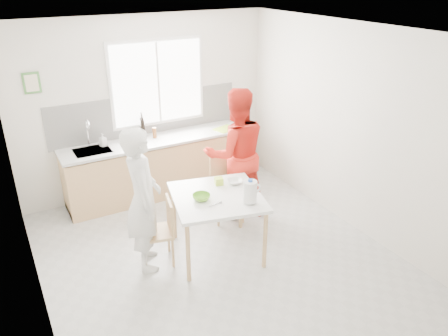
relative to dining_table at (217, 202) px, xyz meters
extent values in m
plane|color=#B7B7B2|center=(-0.06, -0.10, -0.72)|extent=(4.50, 4.50, 0.00)
plane|color=silver|center=(-0.06, 2.15, 0.63)|extent=(4.00, 0.00, 4.00)
plane|color=silver|center=(-0.06, -2.35, 0.63)|extent=(4.00, 0.00, 4.00)
plane|color=silver|center=(-2.06, -0.10, 0.63)|extent=(0.00, 4.50, 4.50)
plane|color=silver|center=(1.94, -0.10, 0.63)|extent=(0.00, 4.50, 4.50)
plane|color=white|center=(-0.06, -0.10, 1.98)|extent=(4.50, 4.50, 0.00)
cube|color=white|center=(0.14, 2.14, 0.98)|extent=(1.50, 0.03, 1.30)
cube|color=white|center=(0.14, 2.12, 0.98)|extent=(1.40, 0.02, 1.20)
cube|color=white|center=(0.14, 2.11, 0.98)|extent=(0.03, 0.03, 1.20)
cube|color=white|center=(-0.06, 2.14, 0.51)|extent=(3.00, 0.02, 0.65)
cube|color=#45813A|center=(-1.61, 2.14, 1.18)|extent=(0.22, 0.02, 0.28)
cube|color=beige|center=(-1.61, 2.13, 1.18)|extent=(0.16, 0.01, 0.22)
cube|color=tan|center=(-0.06, 1.85, -0.29)|extent=(2.80, 0.60, 0.86)
cube|color=#3F3326|center=(-0.06, 1.85, -0.67)|extent=(2.80, 0.54, 0.10)
cube|color=silver|center=(-0.06, 1.85, 0.18)|extent=(2.84, 0.64, 0.04)
cube|color=#A5A5AA|center=(-1.01, 1.85, 0.19)|extent=(0.50, 0.40, 0.03)
cylinder|color=silver|center=(-1.01, 2.01, 0.38)|extent=(0.02, 0.02, 0.36)
torus|color=silver|center=(-1.01, 1.94, 0.56)|extent=(0.02, 0.18, 0.18)
cube|color=white|center=(0.00, 0.00, 0.06)|extent=(1.25, 1.25, 0.04)
cylinder|color=tan|center=(-0.55, -0.34, -0.35)|extent=(0.05, 0.05, 0.74)
cylinder|color=tan|center=(-0.34, 0.55, -0.35)|extent=(0.05, 0.05, 0.74)
cylinder|color=tan|center=(0.34, -0.55, -0.35)|extent=(0.05, 0.05, 0.74)
cylinder|color=tan|center=(0.55, 0.34, -0.35)|extent=(0.05, 0.05, 0.74)
cube|color=tan|center=(-0.73, 0.17, -0.31)|extent=(0.46, 0.46, 0.04)
cube|color=tan|center=(-0.56, 0.13, -0.09)|extent=(0.11, 0.36, 0.40)
cylinder|color=tan|center=(-0.85, 0.37, -0.52)|extent=(0.03, 0.03, 0.39)
cylinder|color=tan|center=(-0.93, 0.05, -0.52)|extent=(0.03, 0.03, 0.39)
cylinder|color=tan|center=(-0.53, 0.29, -0.52)|extent=(0.03, 0.03, 0.39)
cylinder|color=tan|center=(-0.61, -0.02, -0.52)|extent=(0.03, 0.03, 0.39)
cube|color=tan|center=(0.51, 0.65, -0.27)|extent=(0.50, 0.50, 0.04)
cube|color=tan|center=(0.56, 0.83, -0.03)|extent=(0.39, 0.12, 0.44)
cylinder|color=tan|center=(0.30, 0.52, -0.51)|extent=(0.04, 0.04, 0.43)
cylinder|color=tan|center=(0.65, 0.43, -0.51)|extent=(0.04, 0.04, 0.43)
cylinder|color=tan|center=(0.38, 0.86, -0.51)|extent=(0.04, 0.04, 0.43)
cylinder|color=tan|center=(0.73, 0.78, -0.51)|extent=(0.04, 0.04, 0.43)
imported|color=white|center=(-0.85, 0.20, 0.15)|extent=(0.55, 0.72, 1.75)
imported|color=red|center=(0.69, 0.73, 0.21)|extent=(1.04, 0.90, 1.86)
imported|color=#6BB529|center=(-0.21, 0.00, 0.12)|extent=(0.25, 0.25, 0.07)
imported|color=silver|center=(0.35, 0.17, 0.11)|extent=(0.23, 0.23, 0.05)
cylinder|color=white|center=(0.25, -0.35, 0.23)|extent=(0.16, 0.16, 0.26)
cylinder|color=blue|center=(0.25, -0.35, 0.37)|extent=(0.05, 0.05, 0.03)
torus|color=white|center=(0.33, -0.35, 0.25)|extent=(0.12, 0.05, 0.12)
cube|color=#B4D731|center=(0.16, 0.25, 0.13)|extent=(0.12, 0.12, 0.09)
cylinder|color=#A5A5AA|center=(-0.13, -0.20, 0.09)|extent=(0.16, 0.03, 0.01)
cube|color=#ACD731|center=(1.09, 1.72, 0.21)|extent=(0.41, 0.34, 0.01)
cylinder|color=black|center=(-0.20, 2.02, 0.36)|extent=(0.07, 0.07, 0.32)
cylinder|color=black|center=(-0.21, 1.96, 0.35)|extent=(0.07, 0.07, 0.30)
cylinder|color=brown|center=(-0.05, 1.91, 0.28)|extent=(0.06, 0.06, 0.16)
imported|color=#999999|center=(-0.82, 1.96, 0.29)|extent=(0.11, 0.11, 0.19)
camera|label=1|loc=(-2.16, -4.06, 2.55)|focal=35.00mm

